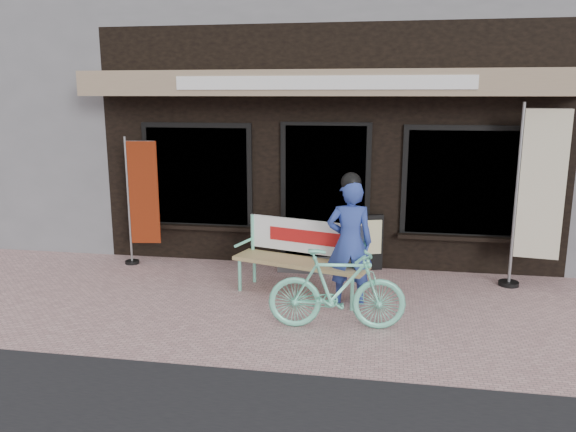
% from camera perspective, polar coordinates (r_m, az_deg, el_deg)
% --- Properties ---
extents(ground, '(70.00, 70.00, 0.00)m').
position_cam_1_polar(ground, '(6.89, 1.88, -9.90)').
color(ground, '#C89B99').
rests_on(ground, ground).
extents(storefront, '(7.00, 6.77, 6.00)m').
position_cam_1_polar(storefront, '(11.33, 5.57, 14.20)').
color(storefront, black).
rests_on(storefront, ground).
extents(bench, '(1.85, 0.94, 0.97)m').
position_cam_1_polar(bench, '(7.40, 1.53, -3.64)').
color(bench, '#75E5BE').
rests_on(bench, ground).
extents(person, '(0.62, 0.45, 1.67)m').
position_cam_1_polar(person, '(7.04, 6.29, -2.43)').
color(person, '#2C419A').
rests_on(person, ground).
extents(bicycle, '(1.58, 0.59, 0.93)m').
position_cam_1_polar(bicycle, '(6.36, 5.00, -7.43)').
color(bicycle, '#75E5BE').
rests_on(bicycle, ground).
extents(nobori_red, '(0.59, 0.25, 1.98)m').
position_cam_1_polar(nobori_red, '(8.88, -14.68, 1.63)').
color(nobori_red, gray).
rests_on(nobori_red, ground).
extents(nobori_cream, '(0.74, 0.31, 2.50)m').
position_cam_1_polar(nobori_cream, '(8.15, 23.96, 1.96)').
color(nobori_cream, gray).
rests_on(nobori_cream, ground).
extents(menu_stand, '(0.43, 0.21, 0.85)m').
position_cam_1_polar(menu_stand, '(8.50, 8.21, -2.62)').
color(menu_stand, black).
rests_on(menu_stand, ground).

